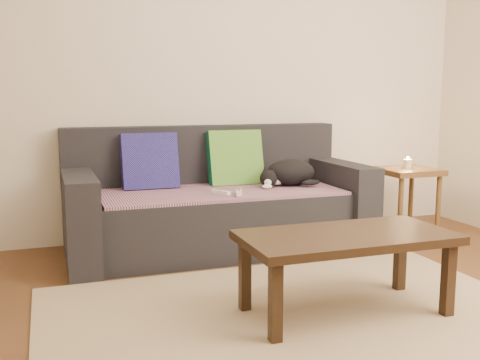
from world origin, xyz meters
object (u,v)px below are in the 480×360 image
at_px(wii_remote_a, 221,193).
at_px(side_table, 407,180).
at_px(cat, 289,173).
at_px(wii_remote_b, 239,193).
at_px(sofa, 216,206).
at_px(coffee_table, 346,244).

distance_m(wii_remote_a, side_table, 1.57).
xyz_separation_m(cat, side_table, (0.98, -0.07, -0.09)).
bearing_deg(wii_remote_b, cat, -42.08).
bearing_deg(cat, wii_remote_a, -138.68).
distance_m(sofa, coffee_table, 1.43).
xyz_separation_m(sofa, wii_remote_a, (-0.05, -0.27, 0.15)).
xyz_separation_m(wii_remote_a, coffee_table, (0.30, -1.14, -0.09)).
relative_size(sofa, cat, 4.25).
relative_size(cat, coffee_table, 0.47).
bearing_deg(wii_remote_a, side_table, -112.99).
bearing_deg(cat, wii_remote_b, -129.00).
distance_m(cat, wii_remote_a, 0.63).
bearing_deg(sofa, side_table, -4.96).
xyz_separation_m(sofa, coffee_table, (0.25, -1.41, 0.06)).
bearing_deg(sofa, coffee_table, -79.95).
bearing_deg(wii_remote_b, side_table, -63.64).
relative_size(sofa, wii_remote_b, 14.00).
bearing_deg(wii_remote_a, wii_remote_b, -146.71).
bearing_deg(wii_remote_b, sofa, 29.04).
height_order(sofa, side_table, sofa).
relative_size(wii_remote_b, side_table, 0.28).
distance_m(wii_remote_b, coffee_table, 1.10).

